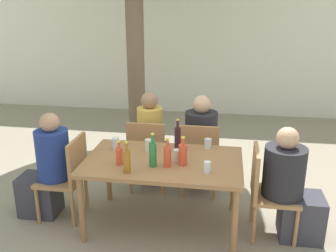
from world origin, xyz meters
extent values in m
plane|color=gray|center=(0.00, 0.00, 0.00)|extent=(30.00, 30.00, 0.00)
cube|color=white|center=(0.00, 4.16, 1.40)|extent=(10.00, 0.08, 2.80)
cylinder|color=brown|center=(-0.75, 2.01, 1.30)|extent=(0.26, 0.26, 2.61)
cube|color=#996B42|center=(0.00, 0.00, 0.70)|extent=(1.53, 0.93, 0.04)
cylinder|color=#996B42|center=(-0.71, -0.41, 0.34)|extent=(0.06, 0.06, 0.68)
cylinder|color=#996B42|center=(0.71, -0.41, 0.34)|extent=(0.06, 0.06, 0.68)
cylinder|color=#996B42|center=(-0.71, 0.41, 0.34)|extent=(0.06, 0.06, 0.68)
cylinder|color=#996B42|center=(0.71, 0.41, 0.34)|extent=(0.06, 0.06, 0.68)
cube|color=#A87A4C|center=(-1.09, 0.00, 0.42)|extent=(0.44, 0.44, 0.04)
cube|color=#A87A4C|center=(-0.89, 0.00, 0.67)|extent=(0.04, 0.44, 0.45)
cylinder|color=#A87A4C|center=(-1.28, 0.19, 0.20)|extent=(0.04, 0.04, 0.41)
cylinder|color=#A87A4C|center=(-1.28, -0.19, 0.20)|extent=(0.04, 0.04, 0.41)
cylinder|color=#A87A4C|center=(-0.90, 0.19, 0.20)|extent=(0.04, 0.04, 0.41)
cylinder|color=#A87A4C|center=(-0.90, -0.19, 0.20)|extent=(0.04, 0.04, 0.41)
cube|color=#A87A4C|center=(1.09, 0.00, 0.42)|extent=(0.44, 0.44, 0.04)
cube|color=#A87A4C|center=(0.89, 0.00, 0.67)|extent=(0.04, 0.44, 0.45)
cylinder|color=#A87A4C|center=(1.28, -0.19, 0.20)|extent=(0.04, 0.04, 0.41)
cylinder|color=#A87A4C|center=(1.28, 0.19, 0.20)|extent=(0.04, 0.04, 0.41)
cylinder|color=#A87A4C|center=(0.90, -0.19, 0.20)|extent=(0.04, 0.04, 0.41)
cylinder|color=#A87A4C|center=(0.90, 0.19, 0.20)|extent=(0.04, 0.04, 0.41)
cube|color=#A87A4C|center=(-0.31, 0.79, 0.42)|extent=(0.44, 0.44, 0.04)
cube|color=#A87A4C|center=(-0.31, 0.59, 0.67)|extent=(0.44, 0.04, 0.45)
cylinder|color=#A87A4C|center=(-0.12, 0.98, 0.20)|extent=(0.04, 0.04, 0.41)
cylinder|color=#A87A4C|center=(-0.50, 0.98, 0.20)|extent=(0.04, 0.04, 0.41)
cylinder|color=#A87A4C|center=(-0.12, 0.60, 0.20)|extent=(0.04, 0.04, 0.41)
cylinder|color=#A87A4C|center=(-0.50, 0.60, 0.20)|extent=(0.04, 0.04, 0.41)
cube|color=#A87A4C|center=(0.31, 0.79, 0.42)|extent=(0.44, 0.44, 0.04)
cube|color=#A87A4C|center=(0.31, 0.59, 0.67)|extent=(0.44, 0.04, 0.45)
cylinder|color=#A87A4C|center=(0.50, 0.98, 0.20)|extent=(0.04, 0.04, 0.41)
cylinder|color=#A87A4C|center=(0.12, 0.98, 0.20)|extent=(0.04, 0.04, 0.41)
cylinder|color=#A87A4C|center=(0.50, 0.60, 0.20)|extent=(0.04, 0.04, 0.41)
cylinder|color=#A87A4C|center=(0.12, 0.60, 0.20)|extent=(0.04, 0.04, 0.41)
cube|color=#383842|center=(-1.35, 0.00, 0.22)|extent=(0.40, 0.31, 0.44)
cylinder|color=navy|center=(-1.15, 0.00, 0.70)|extent=(0.34, 0.34, 0.52)
sphere|color=tan|center=(-1.15, 0.00, 1.05)|extent=(0.20, 0.20, 0.20)
cube|color=#383842|center=(1.35, 0.00, 0.22)|extent=(0.40, 0.35, 0.44)
cylinder|color=#232328|center=(1.15, 0.00, 0.68)|extent=(0.39, 0.39, 0.48)
sphere|color=tan|center=(1.15, 0.00, 1.02)|extent=(0.21, 0.21, 0.21)
cube|color=#383842|center=(-0.31, 1.05, 0.22)|extent=(0.27, 0.40, 0.44)
cylinder|color=gold|center=(-0.31, 0.85, 0.72)|extent=(0.30, 0.30, 0.56)
sphere|color=#936B51|center=(-0.31, 0.85, 1.09)|extent=(0.20, 0.20, 0.20)
cube|color=#383842|center=(0.31, 1.05, 0.22)|extent=(0.34, 0.40, 0.44)
cylinder|color=#232328|center=(0.31, 0.85, 0.71)|extent=(0.38, 0.38, 0.53)
sphere|color=tan|center=(0.31, 0.85, 1.07)|extent=(0.21, 0.21, 0.21)
cylinder|color=#9E661E|center=(-0.28, -0.32, 0.83)|extent=(0.07, 0.07, 0.21)
cylinder|color=#9E661E|center=(-0.28, -0.32, 0.97)|extent=(0.03, 0.03, 0.07)
cylinder|color=gold|center=(-0.28, -0.32, 1.01)|extent=(0.03, 0.03, 0.01)
cylinder|color=#DB4C2D|center=(-0.39, -0.17, 0.81)|extent=(0.07, 0.07, 0.17)
cylinder|color=#DB4C2D|center=(-0.39, -0.17, 0.92)|extent=(0.03, 0.03, 0.06)
cylinder|color=gold|center=(-0.39, -0.17, 0.95)|extent=(0.03, 0.03, 0.01)
cylinder|color=#DB4C2D|center=(0.07, -0.15, 0.82)|extent=(0.07, 0.07, 0.20)
cylinder|color=#DB4C2D|center=(0.07, -0.15, 0.96)|extent=(0.03, 0.03, 0.07)
cylinder|color=gold|center=(0.07, -0.15, 1.00)|extent=(0.03, 0.03, 0.01)
cylinder|color=#287A38|center=(-0.07, -0.16, 0.84)|extent=(0.07, 0.07, 0.23)
cylinder|color=#287A38|center=(-0.07, -0.16, 1.00)|extent=(0.03, 0.03, 0.08)
cylinder|color=gold|center=(-0.07, -0.16, 1.04)|extent=(0.03, 0.03, 0.01)
cylinder|color=#DB4C2D|center=(0.20, -0.08, 0.82)|extent=(0.08, 0.08, 0.20)
cylinder|color=#DB4C2D|center=(0.20, -0.08, 0.96)|extent=(0.03, 0.03, 0.07)
cylinder|color=gold|center=(0.20, -0.08, 1.00)|extent=(0.04, 0.04, 0.01)
cylinder|color=#331923|center=(0.10, 0.30, 0.84)|extent=(0.06, 0.06, 0.23)
cylinder|color=#331923|center=(0.10, 0.30, 1.00)|extent=(0.03, 0.03, 0.08)
cylinder|color=gold|center=(0.10, 0.30, 1.04)|extent=(0.03, 0.03, 0.01)
cylinder|color=silver|center=(-0.18, 0.19, 0.79)|extent=(0.08, 0.08, 0.13)
cylinder|color=silver|center=(0.14, -0.01, 0.78)|extent=(0.07, 0.07, 0.12)
cylinder|color=silver|center=(-0.54, 0.20, 0.78)|extent=(0.07, 0.07, 0.12)
cylinder|color=white|center=(0.44, -0.22, 0.78)|extent=(0.06, 0.06, 0.11)
cylinder|color=silver|center=(0.41, 0.38, 0.77)|extent=(0.08, 0.08, 0.10)
camera|label=1|loc=(0.57, -3.30, 2.20)|focal=40.00mm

